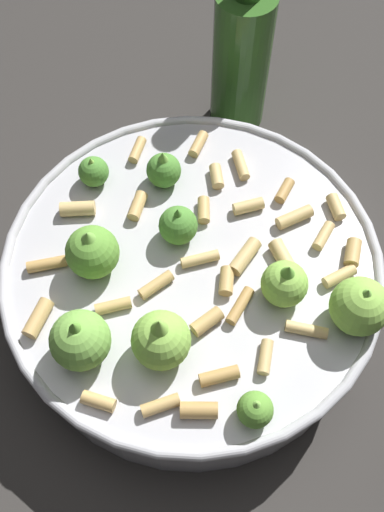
% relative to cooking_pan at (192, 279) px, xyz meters
% --- Properties ---
extents(ground_plane, '(2.40, 2.40, 0.00)m').
position_rel_cooking_pan_xyz_m(ground_plane, '(0.00, -0.00, -0.04)').
color(ground_plane, '#2D2B28').
extents(cooking_pan, '(0.32, 0.32, 0.13)m').
position_rel_cooking_pan_xyz_m(cooking_pan, '(0.00, 0.00, 0.00)').
color(cooking_pan, '#B7B7BC').
rests_on(cooking_pan, ground).
extents(olive_oil_bottle, '(0.06, 0.06, 0.21)m').
position_rel_cooking_pan_xyz_m(olive_oil_bottle, '(0.23, -0.06, 0.04)').
color(olive_oil_bottle, '#336023').
rests_on(olive_oil_bottle, ground).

